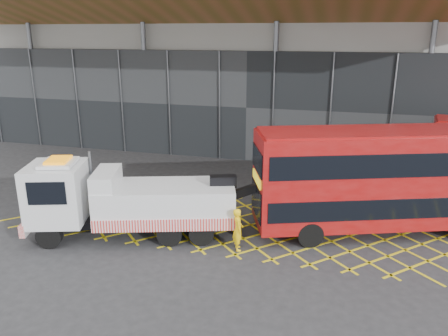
% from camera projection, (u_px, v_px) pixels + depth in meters
% --- Properties ---
extents(ground_plane, '(120.00, 120.00, 0.00)m').
position_uv_depth(ground_plane, '(162.00, 215.00, 23.16)').
color(ground_plane, '#28282A').
extents(road_markings, '(26.36, 7.16, 0.01)m').
position_uv_depth(road_markings, '(251.00, 225.00, 21.95)').
color(road_markings, yellow).
rests_on(road_markings, ground_plane).
extents(construction_building, '(55.00, 23.97, 18.00)m').
position_uv_depth(construction_building, '(264.00, 36.00, 36.95)').
color(construction_building, gray).
rests_on(construction_building, ground_plane).
extents(recovery_truck, '(11.12, 5.40, 3.91)m').
position_uv_depth(recovery_truck, '(125.00, 200.00, 20.25)').
color(recovery_truck, black).
rests_on(recovery_truck, ground_plane).
extents(bus_towed, '(12.57, 6.96, 5.04)m').
position_uv_depth(bus_towed, '(387.00, 176.00, 20.45)').
color(bus_towed, maroon).
rests_on(bus_towed, ground_plane).
extents(worker, '(0.70, 0.83, 1.94)m').
position_uv_depth(worker, '(238.00, 229.00, 19.20)').
color(worker, yellow).
rests_on(worker, ground_plane).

